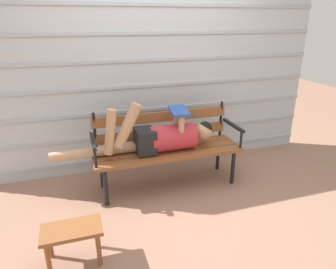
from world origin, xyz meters
name	(u,v)px	position (x,y,z in m)	size (l,w,h in m)	color
ground_plane	(170,188)	(0.00, 0.00, 0.00)	(12.00, 12.00, 0.00)	#936B56
house_siding	(152,72)	(0.00, 0.68, 1.18)	(4.24, 0.08, 2.36)	#B2BCC6
park_bench	(166,144)	(0.00, 0.14, 0.48)	(1.62, 0.49, 0.86)	brown
reclining_person	(159,137)	(-0.10, 0.06, 0.60)	(1.72, 0.28, 0.58)	#B72D38
footstool	(72,235)	(-1.04, -0.81, 0.25)	(0.45, 0.25, 0.31)	brown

